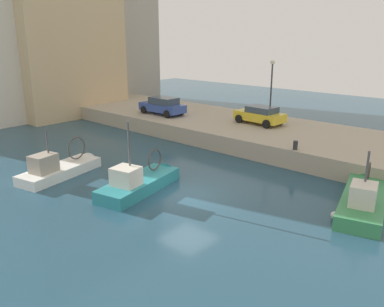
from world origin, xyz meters
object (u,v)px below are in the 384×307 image
(fishing_boat_green, at_px, (363,204))
(fishing_boat_teal, at_px, (143,186))
(quay_streetlamp, at_px, (272,81))
(mooring_bollard_mid, at_px, (295,145))
(parked_car_yellow, at_px, (260,115))
(fishing_boat_white, at_px, (65,172))
(parked_car_blue, at_px, (163,106))

(fishing_boat_green, bearing_deg, fishing_boat_teal, 120.42)
(fishing_boat_green, xyz_separation_m, quay_streetlamp, (8.40, 10.35, 4.34))
(mooring_bollard_mid, bearing_deg, parked_car_yellow, 49.57)
(parked_car_yellow, distance_m, mooring_bollard_mid, 7.24)
(fishing_boat_green, height_order, parked_car_yellow, fishing_boat_green)
(parked_car_yellow, xyz_separation_m, mooring_bollard_mid, (-4.68, -5.50, -0.44))
(fishing_boat_green, distance_m, quay_streetlamp, 14.02)
(mooring_bollard_mid, bearing_deg, fishing_boat_teal, 152.39)
(fishing_boat_white, xyz_separation_m, fishing_boat_green, (7.12, -14.58, -0.03))
(fishing_boat_white, distance_m, parked_car_yellow, 15.19)
(fishing_boat_teal, bearing_deg, fishing_boat_green, -59.58)
(parked_car_blue, relative_size, mooring_bollard_mid, 7.74)
(parked_car_blue, distance_m, parked_car_yellow, 8.67)
(parked_car_yellow, relative_size, mooring_bollard_mid, 7.23)
(fishing_boat_green, bearing_deg, fishing_boat_white, 116.03)
(fishing_boat_white, relative_size, parked_car_blue, 1.41)
(parked_car_yellow, bearing_deg, mooring_bollard_mid, -130.43)
(fishing_boat_green, relative_size, parked_car_yellow, 1.75)
(fishing_boat_teal, xyz_separation_m, fishing_boat_white, (-1.57, 5.12, 0.01))
(parked_car_blue, xyz_separation_m, quay_streetlamp, (3.32, -8.61, 2.50))
(mooring_bollard_mid, distance_m, quay_streetlamp, 8.26)
(fishing_boat_green, height_order, mooring_bollard_mid, fishing_boat_green)
(parked_car_blue, bearing_deg, fishing_boat_green, -104.99)
(fishing_boat_teal, height_order, parked_car_yellow, fishing_boat_teal)
(fishing_boat_teal, distance_m, fishing_boat_green, 10.97)
(fishing_boat_teal, height_order, parked_car_blue, fishing_boat_teal)
(quay_streetlamp, bearing_deg, parked_car_blue, 111.09)
(fishing_boat_teal, distance_m, fishing_boat_white, 5.35)
(fishing_boat_green, xyz_separation_m, mooring_bollard_mid, (2.75, 5.12, 1.36))
(fishing_boat_white, bearing_deg, parked_car_yellow, -15.24)
(fishing_boat_green, distance_m, mooring_bollard_mid, 5.97)
(fishing_boat_green, height_order, parked_car_blue, fishing_boat_green)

